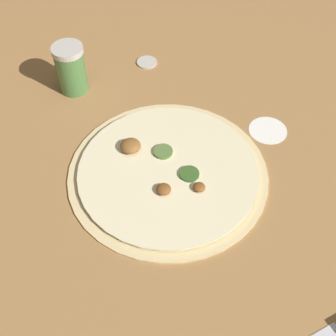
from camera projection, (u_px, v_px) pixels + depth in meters
The scene contains 5 objects.
ground_plane at pixel (168, 174), 0.84m from camera, with size 3.00×3.00×0.00m, color #9E703F.
pizza at pixel (167, 172), 0.83m from camera, with size 0.36×0.36×0.03m.
spice_jar at pixel (71, 69), 0.94m from camera, with size 0.06×0.06×0.10m.
loose_cap at pixel (147, 62), 1.03m from camera, with size 0.04×0.04×0.01m.
flour_patch at pixel (268, 130), 0.90m from camera, with size 0.07×0.07×0.00m.
Camera 1 is at (0.14, -0.50, 0.65)m, focal length 50.00 mm.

